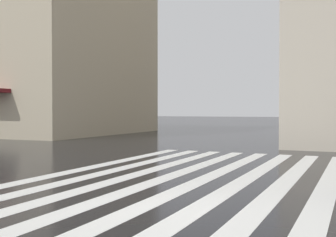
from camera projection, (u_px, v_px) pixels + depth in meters
ground_plane at (161, 210)px, 7.52m from camera, size 220.00×220.00×0.00m
zebra_crossing at (193, 175)px, 11.54m from camera, size 13.00×7.50×0.01m
haussmann_block_mid at (7, 7)px, 34.89m from camera, size 15.20×21.23×21.38m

